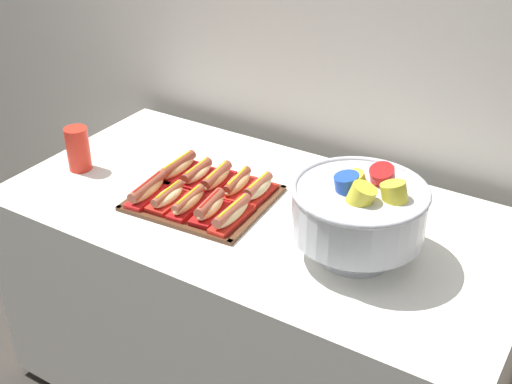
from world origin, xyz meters
name	(u,v)px	position (x,y,z in m)	size (l,w,h in m)	color
buffet_table	(260,301)	(0.00, 0.00, 0.41)	(1.60, 0.82, 0.77)	white
serving_tray	(203,199)	(-0.18, -0.05, 0.78)	(0.43, 0.39, 0.01)	#56331E
hot_dog_0	(148,190)	(-0.32, -0.14, 0.81)	(0.08, 0.19, 0.06)	red
hot_dog_1	(168,197)	(-0.25, -0.14, 0.80)	(0.08, 0.16, 0.06)	red
hot_dog_2	(189,203)	(-0.17, -0.13, 0.81)	(0.07, 0.17, 0.06)	#B21414
hot_dog_3	(210,208)	(-0.10, -0.13, 0.81)	(0.09, 0.16, 0.07)	#B21414
hot_dog_4	(232,215)	(-0.02, -0.12, 0.81)	(0.06, 0.18, 0.06)	red
hot_dog_5	(177,168)	(-0.33, 0.02, 0.81)	(0.07, 0.18, 0.06)	red
hot_dog_6	(197,174)	(-0.26, 0.03, 0.81)	(0.08, 0.16, 0.06)	#B21414
hot_dog_7	(217,179)	(-0.18, 0.03, 0.81)	(0.08, 0.18, 0.06)	#B21414
hot_dog_8	(237,184)	(-0.11, 0.04, 0.81)	(0.08, 0.18, 0.06)	red
hot_dog_9	(258,189)	(-0.03, 0.04, 0.81)	(0.07, 0.16, 0.06)	red
punch_bowl	(360,210)	(0.35, -0.07, 0.92)	(0.36, 0.36, 0.26)	silver
cup_stack	(78,149)	(-0.65, -0.10, 0.85)	(0.08, 0.08, 0.15)	red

